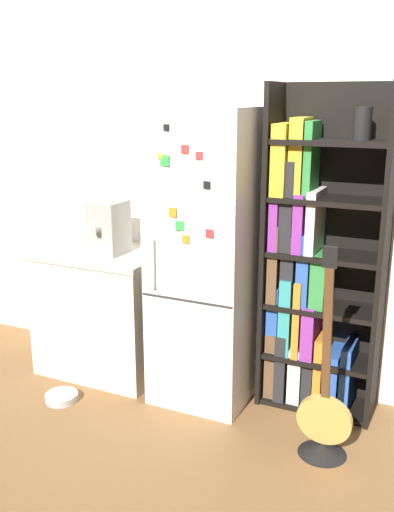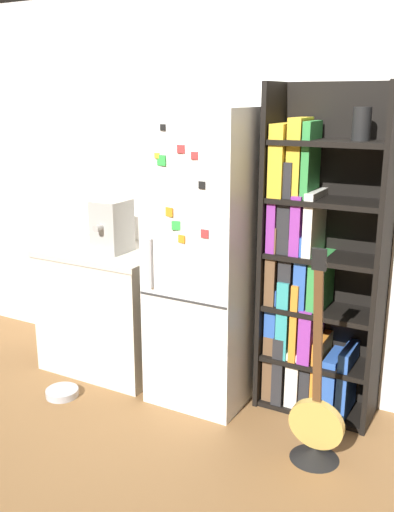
% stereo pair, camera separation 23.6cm
% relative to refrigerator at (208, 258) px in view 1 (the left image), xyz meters
% --- Properties ---
extents(ground_plane, '(16.00, 16.00, 0.00)m').
position_rel_refrigerator_xyz_m(ground_plane, '(0.00, -0.13, -0.93)').
color(ground_plane, olive).
extents(wall_back, '(8.00, 0.05, 2.60)m').
position_rel_refrigerator_xyz_m(wall_back, '(0.00, 0.35, 0.37)').
color(wall_back, white).
rests_on(wall_back, ground_plane).
extents(refrigerator, '(0.60, 0.67, 1.86)m').
position_rel_refrigerator_xyz_m(refrigerator, '(0.00, 0.00, 0.00)').
color(refrigerator, white).
rests_on(refrigerator, ground_plane).
extents(bookshelf, '(0.71, 0.35, 2.00)m').
position_rel_refrigerator_xyz_m(bookshelf, '(0.62, 0.17, -0.07)').
color(bookshelf, black).
rests_on(bookshelf, ground_plane).
extents(kitchen_counter, '(0.88, 0.64, 0.89)m').
position_rel_refrigerator_xyz_m(kitchen_counter, '(-0.81, 0.01, -0.48)').
color(kitchen_counter, beige).
rests_on(kitchen_counter, ground_plane).
extents(espresso_machine, '(0.21, 0.30, 0.36)m').
position_rel_refrigerator_xyz_m(espresso_machine, '(-0.72, -0.04, 0.14)').
color(espresso_machine, '#A5A39E').
rests_on(espresso_machine, kitchen_counter).
extents(guitar, '(0.30, 0.29, 1.23)m').
position_rel_refrigerator_xyz_m(guitar, '(0.86, -0.38, -0.75)').
color(guitar, black).
rests_on(guitar, ground_plane).
extents(pet_bowl, '(0.22, 0.22, 0.05)m').
position_rel_refrigerator_xyz_m(pet_bowl, '(-0.81, -0.52, -0.90)').
color(pet_bowl, '#B7B7BC').
rests_on(pet_bowl, ground_plane).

